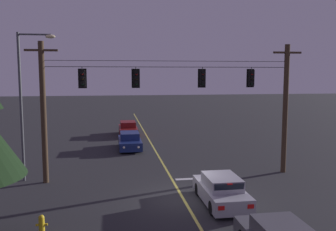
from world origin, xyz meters
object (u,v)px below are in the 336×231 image
Objects in this scene: traffic_light_right_inner at (251,78)px; street_lamp_corner at (26,94)px; traffic_light_left_inner at (136,78)px; traffic_light_centre at (202,78)px; car_oncoming_lead at (130,141)px; car_waiting_near_lane at (221,191)px; car_oncoming_trailing at (128,129)px; fire_hydrant at (42,225)px; traffic_light_leftmost at (82,78)px.

traffic_light_right_inner is 0.14× the size of street_lamp_corner.
traffic_light_left_inner and traffic_light_right_inner have the same top height.
traffic_light_centre reaches higher than car_oncoming_lead.
car_waiting_near_lane and car_oncoming_lead have the same top height.
car_oncoming_trailing is (-3.49, 20.60, -0.00)m from car_waiting_near_lane.
car_waiting_near_lane reaches higher than fire_hydrant.
car_oncoming_trailing is 23.35m from fire_hydrant.
traffic_light_leftmost is 3.37m from street_lamp_corner.
car_oncoming_lead is 11.21m from street_lamp_corner.
car_waiting_near_lane is (3.70, -4.87, -5.30)m from traffic_light_left_inner.
car_oncoming_lead is 5.26× the size of fire_hydrant.
traffic_light_centre is 0.28× the size of car_oncoming_lead.
street_lamp_corner is (-10.20, 0.58, -0.86)m from traffic_light_centre.
traffic_light_leftmost is at bearing 180.00° from traffic_light_right_inner.
car_oncoming_lead is (3.07, 8.74, -5.30)m from traffic_light_leftmost.
car_oncoming_lead is at bearing 52.49° from street_lamp_corner.
traffic_light_centre is (6.99, 0.00, 0.00)m from traffic_light_leftmost.
traffic_light_centre is 17.01m from car_oncoming_trailing.
fire_hydrant is at bearing -100.77° from car_oncoming_trailing.
traffic_light_leftmost reaches higher than fire_hydrant.
traffic_light_left_inner is at bearing 180.00° from traffic_light_centre.
fire_hydrant is (-4.15, -7.21, -5.51)m from traffic_light_left_inner.
street_lamp_corner is at bearing 177.51° from traffic_light_right_inner.
car_oncoming_lead is 16.49m from fire_hydrant.
traffic_light_leftmost reaches higher than car_oncoming_trailing.
traffic_light_leftmost is 9.14m from fire_hydrant.
street_lamp_corner is (-6.45, -15.15, 4.44)m from car_oncoming_trailing.
fire_hydrant is at bearing -104.70° from car_oncoming_lead.
street_lamp_corner is at bearing 174.72° from traffic_light_left_inner.
traffic_light_leftmost is 1.45× the size of fire_hydrant.
street_lamp_corner reaches higher than traffic_light_right_inner.
traffic_light_left_inner is at bearing 180.00° from traffic_light_right_inner.
car_waiting_near_lane is at bearing -28.75° from street_lamp_corner.
car_oncoming_trailing is at bearing 113.39° from traffic_light_right_inner.
traffic_light_left_inner is at bearing -90.21° from car_oncoming_lead.
car_waiting_near_lane is (-0.26, -4.87, -5.30)m from traffic_light_centre.
fire_hydrant is (-7.85, -2.33, -0.21)m from car_waiting_near_lane.
traffic_light_centre is at bearing -65.81° from car_oncoming_lead.
traffic_light_centre is at bearing 0.00° from traffic_light_leftmost.
traffic_light_leftmost is 0.28× the size of car_oncoming_lead.
traffic_light_leftmost is 1.00× the size of traffic_light_centre.
car_oncoming_trailing is at bearing 103.41° from traffic_light_centre.
traffic_light_leftmost is 6.99m from traffic_light_centre.
traffic_light_right_inner is 13.29m from street_lamp_corner.
car_oncoming_lead is (0.03, 8.74, -5.30)m from traffic_light_left_inner.
car_oncoming_trailing is at bearing 79.23° from fire_hydrant.
traffic_light_leftmost is at bearing 180.00° from traffic_light_centre.
car_waiting_near_lane is at bearing -52.82° from traffic_light_left_inner.
car_waiting_near_lane is 14.10m from car_oncoming_lead.
traffic_light_left_inner is 1.00× the size of traffic_light_centre.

